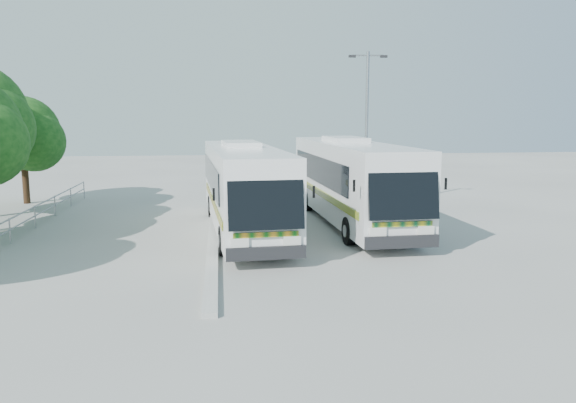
{
  "coord_description": "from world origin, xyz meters",
  "views": [
    {
      "loc": [
        -1.98,
        -19.12,
        4.91
      ],
      "look_at": [
        0.56,
        1.72,
        1.64
      ],
      "focal_mm": 35.0,
      "sensor_mm": 36.0,
      "label": 1
    }
  ],
  "objects": [
    {
      "name": "railing",
      "position": [
        -10.0,
        4.0,
        0.74
      ],
      "size": [
        0.06,
        22.0,
        1.0
      ],
      "color": "gray",
      "rests_on": "ground"
    },
    {
      "name": "tree_far_e",
      "position": [
        -12.63,
        13.3,
        3.89
      ],
      "size": [
        4.54,
        4.28,
        5.92
      ],
      "color": "#382314",
      "rests_on": "ground"
    },
    {
      "name": "lamppost",
      "position": [
        5.55,
        9.27,
        4.45
      ],
      "size": [
        1.97,
        0.3,
        8.06
      ],
      "rotation": [
        0.0,
        0.0,
        -0.06
      ],
      "color": "#989CA0",
      "rests_on": "ground"
    },
    {
      "name": "kerb_divider",
      "position": [
        -2.3,
        2.0,
        0.07
      ],
      "size": [
        0.4,
        16.0,
        0.15
      ],
      "primitive_type": "cube",
      "color": "#B2B2AD",
      "rests_on": "ground"
    },
    {
      "name": "coach_adjacent",
      "position": [
        3.88,
        5.48,
        2.0
      ],
      "size": [
        3.26,
        13.29,
        3.66
      ],
      "rotation": [
        0.0,
        0.0,
        0.04
      ],
      "color": "silver",
      "rests_on": "ground"
    },
    {
      "name": "coach_main",
      "position": [
        -1.0,
        4.33,
        1.94
      ],
      "size": [
        3.44,
        12.92,
        3.55
      ],
      "rotation": [
        0.0,
        0.0,
        0.07
      ],
      "color": "white",
      "rests_on": "ground"
    },
    {
      "name": "ground",
      "position": [
        0.0,
        0.0,
        0.0
      ],
      "size": [
        100.0,
        100.0,
        0.0
      ],
      "primitive_type": "plane",
      "color": "#A8A8A2",
      "rests_on": "ground"
    }
  ]
}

